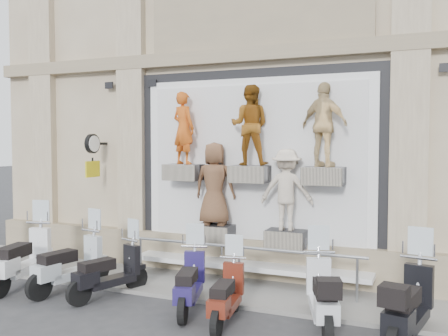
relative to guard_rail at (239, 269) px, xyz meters
The scene contains 13 objects.
ground 2.05m from the guard_rail, 90.00° to the right, with size 90.00×90.00×0.00m, color #313134.
sidewalk 0.44m from the guard_rail, 90.00° to the left, with size 16.00×2.20×0.08m, color gray.
building 7.46m from the guard_rail, 90.00° to the left, with size 14.00×8.60×12.00m, color #C5B490, non-canonical shape.
shop_vitrine 2.06m from the guard_rail, 84.68° to the left, with size 5.60×0.83×4.30m.
guard_rail is the anchor object (origin of this frame).
clock_sign_bracket 4.57m from the guard_rail, behind, with size 0.10×0.80×1.02m.
scooter_b 4.49m from the guard_rail, 161.35° to the right, with size 0.62×2.12×1.72m, color white, non-canonical shape.
scooter_c 3.40m from the guard_rail, 157.10° to the right, with size 0.57×1.97×1.60m, color #AFB8BE, non-canonical shape.
scooter_d 2.55m from the guard_rail, 147.74° to the right, with size 0.52×1.80×1.46m, color black, non-canonical shape.
scooter_e 1.49m from the guard_rail, 105.34° to the right, with size 0.53×1.80×1.47m, color #1E164E, non-canonical shape.
scooter_f 1.79m from the guard_rail, 75.46° to the right, with size 0.50×1.70×1.38m, color #5A1B0F, non-canonical shape.
scooter_g 2.41m from the guard_rail, 35.12° to the right, with size 0.57×1.94×1.58m, color silver, non-canonical shape.
scooter_h 3.59m from the guard_rail, 24.54° to the right, with size 0.60×2.05×1.66m, color black, non-canonical shape.
Camera 1 is at (3.57, -7.16, 3.00)m, focal length 40.00 mm.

